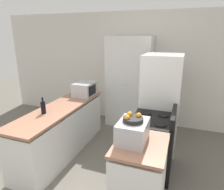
{
  "coord_description": "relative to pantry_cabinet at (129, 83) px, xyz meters",
  "views": [
    {
      "loc": [
        1.18,
        -1.55,
        2.09
      ],
      "look_at": [
        0.0,
        1.67,
        1.05
      ],
      "focal_mm": 32.0,
      "sensor_mm": 36.0,
      "label": 1
    }
  ],
  "objects": [
    {
      "name": "toaster_oven",
      "position": [
        0.68,
        -2.28,
        -0.02
      ],
      "size": [
        0.33,
        0.43,
        0.25
      ],
      "color": "#B2B2B7",
      "rests_on": "counter_right"
    },
    {
      "name": "counter_left",
      "position": [
        -0.8,
        -1.58,
        -0.61
      ],
      "size": [
        0.6,
        2.2,
        0.89
      ],
      "color": "silver",
      "rests_on": "ground_plane"
    },
    {
      "name": "wall_back",
      "position": [
        -0.01,
        0.29,
        0.27
      ],
      "size": [
        7.0,
        0.06,
        2.6
      ],
      "color": "silver",
      "rests_on": "ground_plane"
    },
    {
      "name": "stove",
      "position": [
        0.81,
        -1.54,
        -0.58
      ],
      "size": [
        0.66,
        0.73,
        1.05
      ],
      "color": "black",
      "rests_on": "ground_plane"
    },
    {
      "name": "microwave",
      "position": [
        -0.71,
        -0.8,
        -0.01
      ],
      "size": [
        0.37,
        0.49,
        0.27
      ],
      "color": "#B2B2B7",
      "rests_on": "counter_left"
    },
    {
      "name": "pantry_cabinet",
      "position": [
        0.0,
        0.0,
        0.0
      ],
      "size": [
        1.0,
        0.5,
        2.07
      ],
      "color": "silver",
      "rests_on": "ground_plane"
    },
    {
      "name": "counter_right",
      "position": [
        0.79,
        -2.3,
        -0.61
      ],
      "size": [
        0.6,
        0.76,
        0.89
      ],
      "color": "silver",
      "rests_on": "ground_plane"
    },
    {
      "name": "refrigerator",
      "position": [
        0.82,
        -0.76,
        -0.15
      ],
      "size": [
        0.69,
        0.75,
        1.77
      ],
      "color": "white",
      "rests_on": "ground_plane"
    },
    {
      "name": "wine_bottle",
      "position": [
        -0.87,
        -1.92,
        -0.05
      ],
      "size": [
        0.08,
        0.08,
        0.27
      ],
      "color": "black",
      "rests_on": "counter_left"
    },
    {
      "name": "fruit_bowl",
      "position": [
        0.67,
        -2.27,
        0.14
      ],
      "size": [
        0.24,
        0.24,
        0.09
      ],
      "color": "black",
      "rests_on": "toaster_oven"
    }
  ]
}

